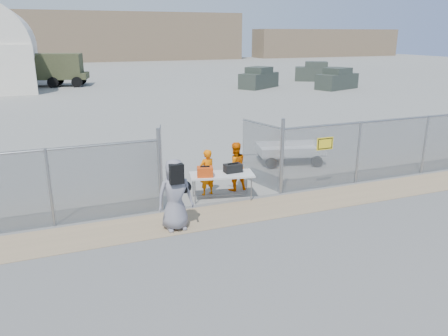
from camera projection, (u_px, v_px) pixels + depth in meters
name	position (u px, v px, depth m)	size (l,w,h in m)	color
ground	(251.00, 226.00, 11.94)	(160.00, 160.00, 0.00)	#565656
tarmac_inside	(95.00, 80.00, 49.31)	(160.00, 80.00, 0.01)	gray
dirt_strip	(236.00, 213.00, 12.82)	(44.00, 1.60, 0.01)	#99805E
distant_hills	(101.00, 37.00, 81.76)	(140.00, 6.00, 9.00)	#7F684F
chain_link_fence	(224.00, 168.00, 13.39)	(40.00, 0.20, 2.20)	gray
folding_table	(222.00, 186.00, 13.80)	(1.98, 0.83, 0.84)	silver
orange_bag	(205.00, 172.00, 13.37)	(0.48, 0.32, 0.30)	#E04711
black_duffel	(233.00, 168.00, 13.80)	(0.55, 0.32, 0.27)	black
security_worker_left	(207.00, 173.00, 14.05)	(0.56, 0.37, 1.53)	#F56C01
security_worker_right	(235.00, 166.00, 14.49)	(0.80, 0.63, 1.65)	#F56C01
visitor	(175.00, 195.00, 11.52)	(0.95, 0.62, 1.95)	gray
utility_trailer	(289.00, 153.00, 17.70)	(3.36, 1.73, 0.81)	silver
military_truck	(52.00, 70.00, 43.17)	(6.67, 2.46, 3.18)	#3F4428
parked_vehicle_near	(259.00, 78.00, 41.99)	(4.32, 1.95, 1.95)	#343D34
parked_vehicle_mid	(316.00, 72.00, 48.30)	(4.52, 2.05, 2.05)	#343D34
parked_vehicle_far	(337.00, 79.00, 41.17)	(4.30, 1.94, 1.94)	#343D34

